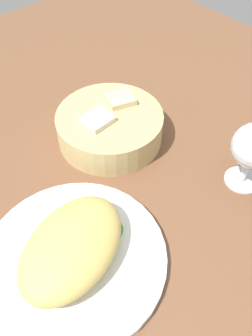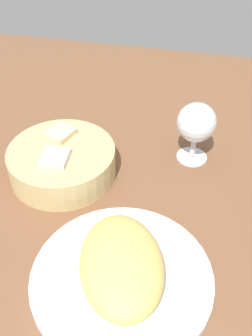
# 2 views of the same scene
# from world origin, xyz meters

# --- Properties ---
(ground_plane) EXTENTS (1.40, 1.40, 0.02)m
(ground_plane) POSITION_xyz_m (0.00, 0.00, -0.01)
(ground_plane) COLOR brown
(plate) EXTENTS (0.26, 0.26, 0.01)m
(plate) POSITION_xyz_m (-0.05, -0.04, 0.01)
(plate) COLOR white
(plate) RESTS_ON ground_plane
(omelette) EXTENTS (0.20, 0.16, 0.05)m
(omelette) POSITION_xyz_m (-0.05, -0.04, 0.04)
(omelette) COLOR #DBBD61
(omelette) RESTS_ON plate
(lettuce_garnish) EXTENTS (0.04, 0.04, 0.01)m
(lettuce_garnish) POSITION_xyz_m (0.01, -0.04, 0.02)
(lettuce_garnish) COLOR #438536
(lettuce_garnish) RESTS_ON plate
(bread_basket) EXTENTS (0.19, 0.19, 0.07)m
(bread_basket) POSITION_xyz_m (0.14, 0.12, 0.03)
(bread_basket) COLOR tan
(bread_basket) RESTS_ON ground_plane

